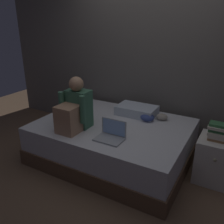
% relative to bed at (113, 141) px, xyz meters
% --- Properties ---
extents(ground_plane, '(8.00, 8.00, 0.00)m').
position_rel_bed_xyz_m(ground_plane, '(0.20, -0.30, -0.26)').
color(ground_plane, brown).
extents(wall_back, '(5.60, 0.10, 2.70)m').
position_rel_bed_xyz_m(wall_back, '(0.20, 0.90, 1.09)').
color(wall_back, '#605B56').
rests_on(wall_back, ground_plane).
extents(bed, '(2.00, 1.50, 0.52)m').
position_rel_bed_xyz_m(bed, '(0.00, 0.00, 0.00)').
color(bed, brown).
rests_on(bed, ground_plane).
extents(nightstand, '(0.44, 0.46, 0.54)m').
position_rel_bed_xyz_m(nightstand, '(1.30, 0.18, 0.01)').
color(nightstand, beige).
rests_on(nightstand, ground_plane).
extents(person_sitting, '(0.39, 0.44, 0.66)m').
position_rel_bed_xyz_m(person_sitting, '(-0.34, -0.37, 0.51)').
color(person_sitting, '#38664C').
rests_on(person_sitting, bed).
extents(laptop, '(0.32, 0.23, 0.22)m').
position_rel_bed_xyz_m(laptop, '(0.19, -0.39, 0.32)').
color(laptop, '#9EA0A5').
rests_on(laptop, bed).
extents(pillow, '(0.56, 0.36, 0.13)m').
position_rel_bed_xyz_m(pillow, '(0.14, 0.45, 0.33)').
color(pillow, silver).
rests_on(pillow, bed).
extents(book_stack, '(0.23, 0.17, 0.20)m').
position_rel_bed_xyz_m(book_stack, '(1.27, 0.16, 0.38)').
color(book_stack, brown).
rests_on(book_stack, nightstand).
extents(clothes_pile, '(0.34, 0.28, 0.11)m').
position_rel_bed_xyz_m(clothes_pile, '(0.41, 0.35, 0.31)').
color(clothes_pile, '#3D4C8E').
rests_on(clothes_pile, bed).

